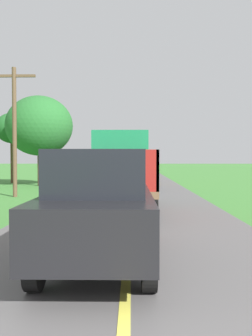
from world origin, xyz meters
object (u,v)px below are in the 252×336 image
at_px(following_car, 100,206).
at_px(banana_truck_near, 120,168).
at_px(roadside_tree_mid_right, 39,126).
at_px(roadside_tree_near_left, 12,129).
at_px(utility_pole_roadside, 14,126).
at_px(banana_truck_far, 127,164).

bearing_deg(following_car, banana_truck_near, 89.10).
relative_size(banana_truck_near, roadside_tree_mid_right, 0.99).
bearing_deg(roadside_tree_near_left, utility_pole_roadside, -71.16).
bearing_deg(banana_truck_far, utility_pole_roadside, -132.43).
distance_m(banana_truck_near, banana_truck_far, 9.59).
distance_m(banana_truck_near, following_car, 7.12).
bearing_deg(following_car, utility_pole_roadside, 114.34).
bearing_deg(utility_pole_roadside, following_car, -65.66).
height_order(banana_truck_far, utility_pole_roadside, utility_pole_roadside).
distance_m(utility_pole_roadside, roadside_tree_mid_right, 6.64).
distance_m(banana_truck_far, utility_pole_roadside, 7.92).
height_order(roadside_tree_near_left, following_car, roadside_tree_near_left).
relative_size(utility_pole_roadside, roadside_tree_mid_right, 1.04).
bearing_deg(roadside_tree_near_left, banana_truck_far, -22.65).
bearing_deg(utility_pole_roadside, roadside_tree_mid_right, 94.31).
distance_m(roadside_tree_near_left, following_car, 21.92).
distance_m(banana_truck_near, roadside_tree_near_left, 15.62).
bearing_deg(following_car, roadside_tree_near_left, 111.89).
height_order(banana_truck_far, roadside_tree_near_left, roadside_tree_near_left).
xyz_separation_m(banana_truck_far, utility_pole_roadside, (-5.20, -5.68, 1.85)).
xyz_separation_m(banana_truck_far, roadside_tree_mid_right, (-5.69, 0.91, 2.43)).
relative_size(banana_truck_near, roadside_tree_near_left, 1.15).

